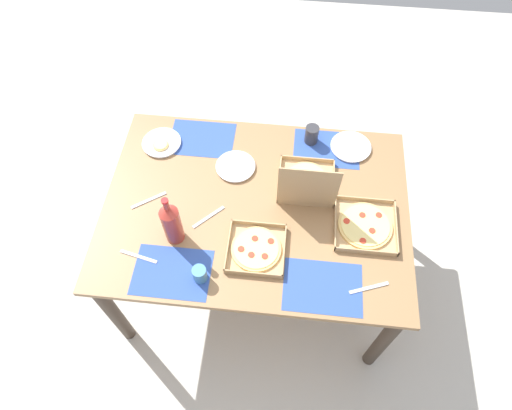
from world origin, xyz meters
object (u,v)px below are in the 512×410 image
at_px(soda_bottle, 171,223).
at_px(cup_red, 200,274).
at_px(pizza_box_center, 365,226).
at_px(plate_far_right, 236,167).
at_px(pizza_box_edge_far, 256,249).
at_px(cup_clear_right, 312,135).
at_px(plate_near_right, 351,147).
at_px(pizza_box_corner_right, 307,183).
at_px(plate_middle, 162,143).

relative_size(soda_bottle, cup_red, 3.74).
height_order(pizza_box_center, plate_far_right, pizza_box_center).
distance_m(pizza_box_edge_far, cup_clear_right, 0.75).
height_order(pizza_box_center, plate_near_right, pizza_box_center).
xyz_separation_m(soda_bottle, cup_red, (-0.16, 0.20, -0.09)).
height_order(pizza_box_edge_far, cup_clear_right, cup_clear_right).
relative_size(pizza_box_edge_far, plate_near_right, 1.22).
height_order(pizza_box_corner_right, plate_near_right, pizza_box_corner_right).
bearing_deg(plate_far_right, plate_near_right, -161.79).
relative_size(pizza_box_center, soda_bottle, 0.94).
relative_size(pizza_box_edge_far, plate_middle, 1.26).
relative_size(plate_middle, soda_bottle, 0.67).
xyz_separation_m(pizza_box_edge_far, pizza_box_corner_right, (-0.22, -0.39, 0.04)).
distance_m(pizza_box_edge_far, soda_bottle, 0.42).
height_order(pizza_box_edge_far, plate_far_right, pizza_box_edge_far).
bearing_deg(pizza_box_edge_far, plate_middle, -45.42).
relative_size(pizza_box_edge_far, pizza_box_center, 0.90).
height_order(plate_near_right, plate_middle, plate_middle).
bearing_deg(plate_middle, pizza_box_center, 159.43).
bearing_deg(plate_near_right, cup_clear_right, -7.20).
distance_m(soda_bottle, cup_clear_right, 0.93).
relative_size(plate_near_right, soda_bottle, 0.69).
height_order(cup_red, cup_clear_right, cup_clear_right).
bearing_deg(soda_bottle, pizza_box_edge_far, 175.35).
relative_size(soda_bottle, cup_clear_right, 3.04).
bearing_deg(plate_far_right, soda_bottle, 62.34).
bearing_deg(pizza_box_edge_far, soda_bottle, -4.65).
distance_m(cup_red, cup_clear_right, 1.00).
height_order(pizza_box_center, cup_clear_right, cup_clear_right).
xyz_separation_m(pizza_box_edge_far, soda_bottle, (0.40, -0.03, 0.12)).
xyz_separation_m(pizza_box_corner_right, pizza_box_center, (-0.30, 0.20, -0.04)).
height_order(plate_middle, cup_clear_right, cup_clear_right).
distance_m(pizza_box_center, plate_far_right, 0.74).
bearing_deg(plate_near_right, cup_red, 50.92).
xyz_separation_m(pizza_box_center, soda_bottle, (0.92, 0.15, 0.12)).
distance_m(pizza_box_corner_right, plate_middle, 0.84).
height_order(pizza_box_edge_far, soda_bottle, soda_bottle).
bearing_deg(soda_bottle, pizza_box_center, -170.64).
relative_size(pizza_box_corner_right, pizza_box_center, 1.08).
xyz_separation_m(plate_near_right, plate_middle, (1.05, 0.08, 0.00)).
relative_size(pizza_box_edge_far, cup_clear_right, 2.57).
bearing_deg(cup_clear_right, pizza_box_center, 118.48).
height_order(plate_far_right, cup_red, cup_red).
distance_m(pizza_box_corner_right, cup_clear_right, 0.33).
relative_size(plate_far_right, cup_clear_right, 2.00).
distance_m(plate_far_right, soda_bottle, 0.52).
bearing_deg(plate_middle, pizza_box_edge_far, 134.58).
height_order(pizza_box_edge_far, cup_red, cup_red).
bearing_deg(pizza_box_center, cup_red, 24.97).
height_order(pizza_box_corner_right, plate_middle, pizza_box_corner_right).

